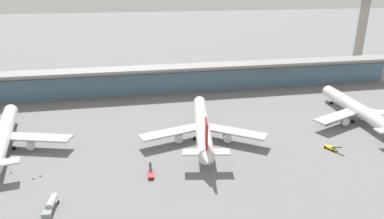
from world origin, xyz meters
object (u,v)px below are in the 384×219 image
object	(u,v)px
airliner_right_stand	(359,110)
safety_cone_bravo	(33,178)
airliner_left_stand	(3,136)
safety_cone_echo	(11,172)
service_truck_under_wing_yellow	(331,148)
service_truck_by_tail_grey	(328,119)
service_truck_mid_apron_grey	(51,205)
safety_cone_charlie	(40,176)
service_truck_near_nose_red	(151,174)
control_tower	(363,20)
airliner_centre_stand	(202,126)

from	to	relation	value
airliner_right_stand	safety_cone_bravo	world-z (taller)	airliner_right_stand
airliner_left_stand	safety_cone_echo	world-z (taller)	airliner_left_stand
service_truck_under_wing_yellow	service_truck_by_tail_grey	bearing A→B (deg)	61.05
service_truck_mid_apron_grey	safety_cone_echo	xyz separation A→B (m)	(-16.84, 23.23, -1.39)
airliner_left_stand	airliner_right_stand	distance (m)	148.80
airliner_right_stand	service_truck_by_tail_grey	distance (m)	14.52
safety_cone_charlie	safety_cone_echo	distance (m)	10.84
service_truck_near_nose_red	safety_cone_echo	bearing A→B (deg)	166.79
safety_cone_charlie	service_truck_under_wing_yellow	bearing A→B (deg)	-0.52
service_truck_under_wing_yellow	service_truck_by_tail_grey	size ratio (longest dim) A/B	0.76
control_tower	safety_cone_bravo	bearing A→B (deg)	-149.05
service_truck_near_nose_red	service_truck_by_tail_grey	size ratio (longest dim) A/B	0.78
service_truck_by_tail_grey	safety_cone_charlie	bearing A→B (deg)	-168.67
service_truck_under_wing_yellow	safety_cone_bravo	size ratio (longest dim) A/B	9.60
control_tower	service_truck_mid_apron_grey	bearing A→B (deg)	-144.26
airliner_centre_stand	service_truck_under_wing_yellow	size ratio (longest dim) A/B	9.67
control_tower	safety_cone_bravo	xyz separation A→B (m)	(-199.84, -119.82, -32.98)
safety_cone_bravo	service_truck_mid_apron_grey	bearing A→B (deg)	-64.06
safety_cone_bravo	airliner_centre_stand	bearing A→B (deg)	17.92
airliner_right_stand	safety_cone_echo	bearing A→B (deg)	-172.71
airliner_right_stand	service_truck_under_wing_yellow	size ratio (longest dim) A/B	9.71
airliner_left_stand	airliner_centre_stand	world-z (taller)	same
service_truck_near_nose_red	safety_cone_charlie	size ratio (longest dim) A/B	9.78
control_tower	airliner_right_stand	bearing A→B (deg)	-124.60
airliner_centre_stand	airliner_right_stand	distance (m)	73.26
service_truck_by_tail_grey	service_truck_near_nose_red	bearing A→B (deg)	-159.83
airliner_right_stand	safety_cone_echo	xyz separation A→B (m)	(-141.64, -18.12, -5.15)
airliner_centre_stand	safety_cone_bravo	xyz separation A→B (m)	(-60.29, -19.50, -5.15)
safety_cone_bravo	safety_cone_charlie	size ratio (longest dim) A/B	1.00
airliner_centre_stand	airliner_right_stand	bearing A→B (deg)	3.20
service_truck_by_tail_grey	safety_cone_bravo	xyz separation A→B (m)	(-119.48, -24.92, -1.39)
service_truck_near_nose_red	service_truck_by_tail_grey	xyz separation A→B (m)	(82.06, 30.15, 0.90)
airliner_right_stand	service_truck_near_nose_red	bearing A→B (deg)	-163.29
service_truck_near_nose_red	safety_cone_bravo	bearing A→B (deg)	172.04
airliner_left_stand	safety_cone_charlie	distance (m)	29.25
airliner_centre_stand	control_tower	distance (m)	174.10
service_truck_under_wing_yellow	safety_cone_echo	distance (m)	114.22
airliner_right_stand	airliner_left_stand	bearing A→B (deg)	179.67
service_truck_under_wing_yellow	safety_cone_echo	world-z (taller)	service_truck_under_wing_yellow
airliner_left_stand	service_truck_near_nose_red	xyz separation A→B (m)	(52.77, -29.69, -4.66)
safety_cone_bravo	safety_cone_charlie	distance (m)	2.26
service_truck_near_nose_red	service_truck_mid_apron_grey	xyz separation A→B (m)	(-28.78, -12.52, 0.90)
service_truck_under_wing_yellow	airliner_centre_stand	bearing A→B (deg)	157.27
safety_cone_charlie	service_truck_near_nose_red	bearing A→B (deg)	-10.45
service_truck_by_tail_grey	safety_cone_bravo	distance (m)	122.05
service_truck_near_nose_red	safety_cone_charlie	bearing A→B (deg)	169.55
service_truck_near_nose_red	safety_cone_bravo	distance (m)	37.79
airliner_centre_stand	service_truck_mid_apron_grey	distance (m)	63.80
service_truck_near_nose_red	safety_cone_echo	world-z (taller)	service_truck_near_nose_red
airliner_left_stand	service_truck_mid_apron_grey	distance (m)	48.70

